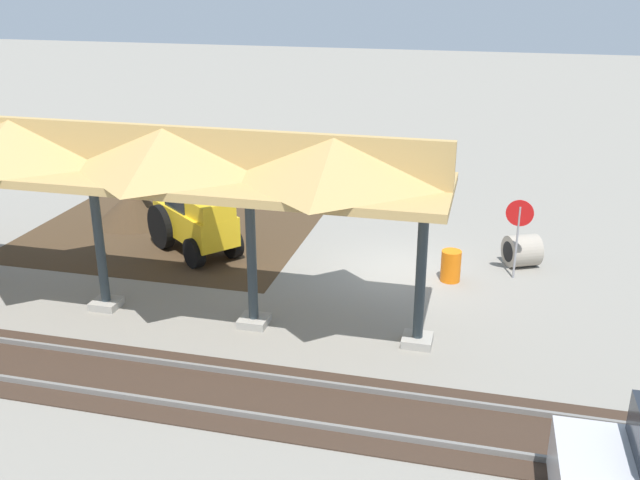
{
  "coord_description": "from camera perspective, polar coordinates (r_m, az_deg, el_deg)",
  "views": [
    {
      "loc": [
        -2.36,
        19.15,
        8.3
      ],
      "look_at": [
        1.86,
        2.18,
        1.6
      ],
      "focal_mm": 40.0,
      "sensor_mm": 36.0,
      "label": 1
    }
  ],
  "objects": [
    {
      "name": "ground_plane",
      "position": [
        21.0,
        6.36,
        -2.45
      ],
      "size": [
        120.0,
        120.0,
        0.0
      ],
      "primitive_type": "plane",
      "color": "gray"
    },
    {
      "name": "dirt_work_zone",
      "position": [
        24.13,
        -12.32,
        0.36
      ],
      "size": [
        9.2,
        7.0,
        0.01
      ],
      "primitive_type": "cube",
      "color": "#42301E",
      "rests_on": "ground"
    },
    {
      "name": "platform_canopy",
      "position": [
        18.13,
        -18.04,
        6.78
      ],
      "size": [
        17.41,
        3.2,
        4.9
      ],
      "color": "#9E998E",
      "rests_on": "ground"
    },
    {
      "name": "rail_tracks",
      "position": [
        14.65,
        2.29,
        -13.43
      ],
      "size": [
        60.0,
        2.58,
        0.15
      ],
      "color": "slate",
      "rests_on": "ground"
    },
    {
      "name": "stop_sign",
      "position": [
        20.53,
        15.62,
        1.36
      ],
      "size": [
        0.76,
        0.11,
        2.33
      ],
      "color": "gray",
      "rests_on": "ground"
    },
    {
      "name": "backhoe",
      "position": [
        22.3,
        -10.15,
        2.26
      ],
      "size": [
        4.64,
        4.09,
        2.82
      ],
      "color": "yellow",
      "rests_on": "ground"
    },
    {
      "name": "dirt_mound",
      "position": [
        25.7,
        -14.55,
        1.43
      ],
      "size": [
        5.42,
        5.42,
        2.33
      ],
      "primitive_type": "cone",
      "color": "#42301E",
      "rests_on": "ground"
    },
    {
      "name": "concrete_pipe",
      "position": [
        21.89,
        15.86,
        -0.82
      ],
      "size": [
        1.23,
        1.25,
        0.95
      ],
      "color": "#9E9384",
      "rests_on": "ground"
    },
    {
      "name": "traffic_barrel",
      "position": [
        20.38,
        10.42,
        -2.05
      ],
      "size": [
        0.56,
        0.56,
        0.9
      ],
      "primitive_type": "cylinder",
      "color": "orange",
      "rests_on": "ground"
    }
  ]
}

